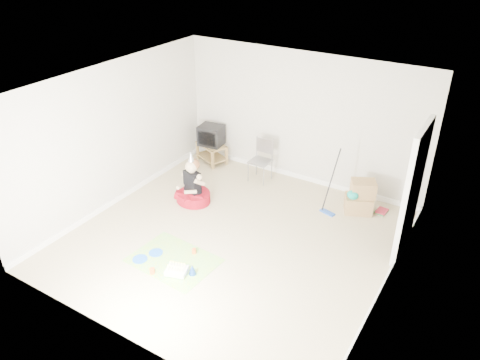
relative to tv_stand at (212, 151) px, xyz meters
The scene contains 16 objects.
ground 2.92m from the tv_stand, 48.75° to the right, with size 5.00×5.00×0.00m, color #C6B48E.
doorway_recess 4.57m from the tv_stand, 12.64° to the right, with size 0.02×0.90×2.05m, color black.
tv_stand is the anchor object (origin of this frame).
crt_tv 0.38m from the tv_stand, ahead, with size 0.49×0.41×0.43m, color black.
folding_chair 1.33m from the tv_stand, ahead, with size 0.40×0.38×0.88m.
cardboard_boxes 3.43m from the tv_stand, ahead, with size 0.59×0.56×0.61m.
floor_mop 3.03m from the tv_stand, 12.03° to the right, with size 0.31×0.38×1.16m.
book_pile 3.81m from the tv_stand, ahead, with size 0.23×0.27×0.05m.
seated_woman 1.68m from the tv_stand, 67.68° to the right, with size 0.87×0.87×1.01m.
party_mat 3.47m from the tv_stand, 65.49° to the right, with size 1.31×0.95×0.01m, color #E22F84.
birthday_cake 3.77m from the tv_stand, 63.58° to the right, with size 0.37×0.33×0.15m.
blue_plate_near 3.35m from the tv_stand, 71.03° to the right, with size 0.22×0.22×0.01m, color blue.
blue_plate_far 3.56m from the tv_stand, 74.00° to the right, with size 0.23×0.23×0.01m, color blue.
orange_cup_near 3.27m from the tv_stand, 60.51° to the right, with size 0.07×0.07×0.08m, color #FC5C1C.
orange_cup_far 3.82m from the tv_stand, 69.04° to the right, with size 0.08×0.08×0.09m, color #FC5C1C.
blue_party_hat 3.77m from the tv_stand, 59.96° to the right, with size 0.12×0.12×0.17m, color blue.
Camera 1 is at (3.42, -5.35, 4.62)m, focal length 35.00 mm.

